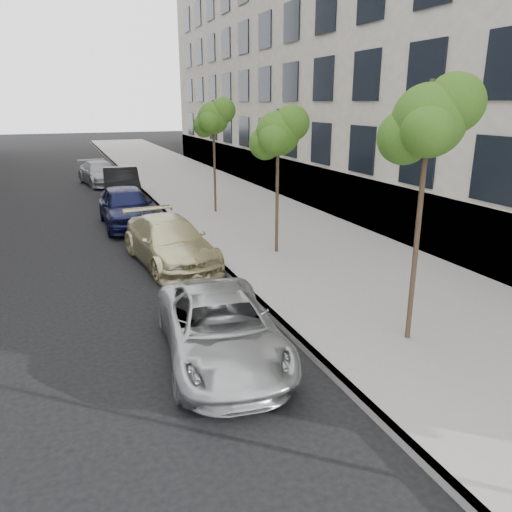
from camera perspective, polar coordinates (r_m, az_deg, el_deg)
ground at (r=8.04m, az=4.69°, el=-18.32°), size 160.00×160.00×0.00m
sidewalk at (r=31.05m, az=-7.92°, el=8.52°), size 6.40×72.00×0.14m
curb at (r=30.47m, az=-13.68°, el=8.03°), size 0.15×72.00×0.14m
tree_near at (r=9.62m, az=19.24°, el=14.36°), size 1.66×1.46×5.03m
tree_mid at (r=15.19m, az=2.61°, el=13.83°), size 1.67×1.47×4.46m
tree_far at (r=21.27m, az=-4.83°, el=15.44°), size 1.66×1.46×4.72m
minivan at (r=9.44m, az=-4.08°, el=-8.23°), size 2.55×4.65×1.23m
suv at (r=15.08m, az=-9.84°, el=1.63°), size 2.41×4.91×1.37m
sedan_blue at (r=20.11m, az=-14.61°, el=5.50°), size 1.85×4.60×1.57m
sedan_black at (r=25.83m, az=-15.13°, el=7.95°), size 2.04×4.87×1.56m
sedan_rear at (r=31.01m, az=-17.36°, el=9.02°), size 2.58×4.87×1.35m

